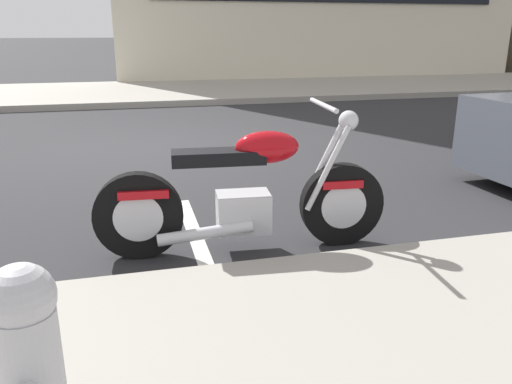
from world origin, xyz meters
name	(u,v)px	position (x,y,z in m)	size (l,w,h in m)	color
ground_plane	(163,148)	(0.00, 0.00, 0.00)	(260.00, 260.00, 0.00)	#28282B
parking_stall_stripe	(198,243)	(0.00, -3.60, 0.00)	(0.12, 2.20, 0.01)	silver
parked_motorcycle	(246,196)	(0.35, -3.81, 0.43)	(2.21, 0.62, 1.13)	black
fire_hydrant	(29,354)	(-0.88, -5.67, 0.53)	(0.24, 0.36, 0.74)	#B7B7BC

